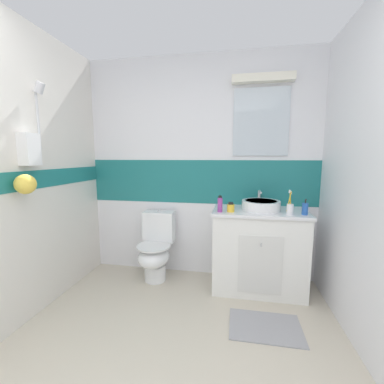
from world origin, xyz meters
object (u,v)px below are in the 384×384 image
object	(u,v)px
sink_basin	(261,205)
soap_dispenser	(305,209)
toilet	(156,248)
deodorant_spray_can	(220,204)
hair_gel_jar	(231,207)
toothbrush_cup	(290,208)

from	to	relation	value
sink_basin	soap_dispenser	xyz separation A→B (m)	(0.38, -0.15, 0.01)
toilet	soap_dispenser	distance (m)	1.62
deodorant_spray_can	hair_gel_jar	world-z (taller)	deodorant_spray_can
toilet	hair_gel_jar	bearing A→B (deg)	-10.09
deodorant_spray_can	soap_dispenser	bearing A→B (deg)	1.54
toothbrush_cup	soap_dispenser	distance (m)	0.14
sink_basin	soap_dispenser	bearing A→B (deg)	-21.92
toothbrush_cup	deodorant_spray_can	bearing A→B (deg)	-179.06
sink_basin	hair_gel_jar	xyz separation A→B (m)	(-0.30, -0.15, -0.01)
sink_basin	toothbrush_cup	distance (m)	0.30
sink_basin	toilet	distance (m)	1.26
toilet	deodorant_spray_can	size ratio (longest dim) A/B	4.77
sink_basin	toilet	size ratio (longest dim) A/B	0.55
toothbrush_cup	toilet	bearing A→B (deg)	173.21
toilet	toothbrush_cup	xyz separation A→B (m)	(1.38, -0.16, 0.55)
deodorant_spray_can	toothbrush_cup	bearing A→B (deg)	0.94
toothbrush_cup	sink_basin	bearing A→B (deg)	146.42
deodorant_spray_can	sink_basin	bearing A→B (deg)	23.55
sink_basin	toothbrush_cup	size ratio (longest dim) A/B	1.83
sink_basin	soap_dispenser	world-z (taller)	sink_basin
sink_basin	soap_dispenser	distance (m)	0.41
toilet	hair_gel_jar	distance (m)	1.00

